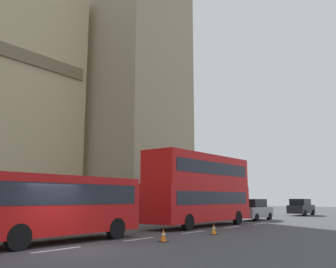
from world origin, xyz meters
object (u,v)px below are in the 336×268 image
(sedan_lead, at_px, (254,210))
(traffic_cone_west, at_px, (163,235))
(sedan_trailing, at_px, (301,207))
(traffic_cone_middle, at_px, (214,229))
(double_decker_bus, at_px, (201,187))

(sedan_lead, distance_m, traffic_cone_west, 18.21)
(sedan_trailing, distance_m, traffic_cone_middle, 25.69)
(traffic_cone_middle, bearing_deg, sedan_trailing, 8.11)
(sedan_lead, xyz_separation_m, sedan_trailing, (11.92, -0.28, 0.00))
(double_decker_bus, distance_m, sedan_trailing, 21.04)
(sedan_trailing, bearing_deg, traffic_cone_middle, -171.89)
(sedan_lead, height_order, traffic_cone_west, sedan_lead)
(traffic_cone_west, distance_m, traffic_cone_middle, 4.29)
(sedan_lead, distance_m, traffic_cone_middle, 14.07)
(traffic_cone_middle, bearing_deg, sedan_lead, 16.13)
(double_decker_bus, distance_m, traffic_cone_west, 9.77)
(sedan_lead, relative_size, traffic_cone_west, 7.59)
(double_decker_bus, xyz_separation_m, traffic_cone_middle, (-4.46, -3.67, -2.43))
(double_decker_bus, bearing_deg, sedan_lead, 1.48)
(sedan_trailing, relative_size, traffic_cone_west, 7.59)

